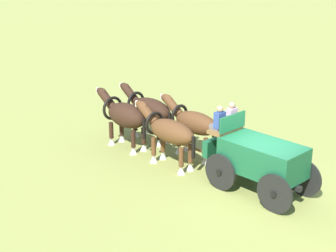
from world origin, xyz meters
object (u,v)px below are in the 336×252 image
object	(u,v)px
draft_horse_rear_off	(193,124)
draft_horse_lead_off	(149,110)
draft_horse_lead_near	(125,116)
show_wagon	(258,157)
draft_horse_rear_near	(169,132)

from	to	relation	value
draft_horse_rear_off	draft_horse_lead_off	distance (m)	2.59
draft_horse_lead_near	draft_horse_lead_off	world-z (taller)	draft_horse_lead_near
draft_horse_rear_off	draft_horse_lead_off	xyz separation A→B (m)	(2.59, -0.01, -0.01)
draft_horse_lead_near	draft_horse_lead_off	size ratio (longest dim) A/B	0.96
show_wagon	draft_horse_lead_near	world-z (taller)	show_wagon
show_wagon	draft_horse_lead_off	distance (m)	6.15
draft_horse_rear_near	show_wagon	bearing A→B (deg)	-169.81
draft_horse_rear_near	draft_horse_lead_off	xyz separation A→B (m)	(2.58, -1.31, 0.00)
show_wagon	draft_horse_rear_near	distance (m)	3.59
show_wagon	draft_horse_rear_near	world-z (taller)	show_wagon
show_wagon	draft_horse_rear_near	bearing A→B (deg)	10.19
draft_horse_rear_near	draft_horse_lead_off	distance (m)	2.90
draft_horse_lead_near	draft_horse_rear_near	bearing A→B (deg)	179.76
show_wagon	draft_horse_rear_near	size ratio (longest dim) A/B	1.79
draft_horse_rear_off	draft_horse_lead_off	size ratio (longest dim) A/B	0.96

